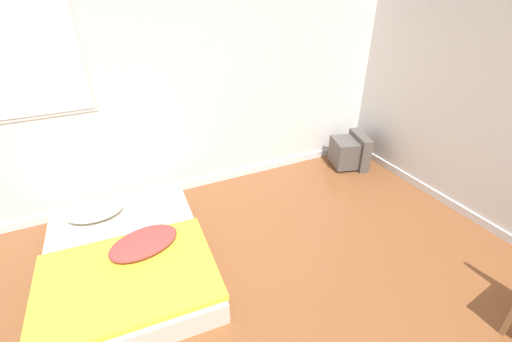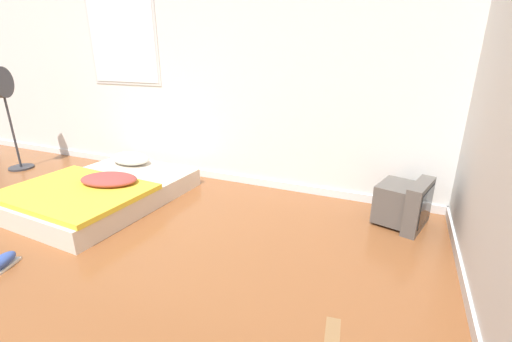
{
  "view_description": "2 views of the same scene",
  "coord_description": "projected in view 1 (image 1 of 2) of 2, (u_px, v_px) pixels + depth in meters",
  "views": [
    {
      "loc": [
        -0.42,
        -0.68,
        2.28
      ],
      "look_at": [
        0.89,
        2.05,
        0.53
      ],
      "focal_mm": 24.0,
      "sensor_mm": 36.0,
      "label": 1
    },
    {
      "loc": [
        2.37,
        -0.71,
        1.55
      ],
      "look_at": [
        1.17,
        2.12,
        0.46
      ],
      "focal_mm": 24.0,
      "sensor_mm": 36.0,
      "label": 2
    }
  ],
  "objects": [
    {
      "name": "wall_back",
      "position": [
        139.0,
        88.0,
        3.44
      ],
      "size": [
        8.26,
        0.08,
        2.6
      ],
      "color": "white",
      "rests_on": "ground_plane"
    },
    {
      "name": "mattress_bed",
      "position": [
        126.0,
        259.0,
        2.97
      ],
      "size": [
        1.43,
        1.79,
        0.35
      ],
      "color": "beige",
      "rests_on": "ground_plane"
    },
    {
      "name": "crt_tv",
      "position": [
        350.0,
        151.0,
        4.6
      ],
      "size": [
        0.52,
        0.54,
        0.45
      ],
      "color": "#56514C",
      "rests_on": "ground_plane"
    }
  ]
}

